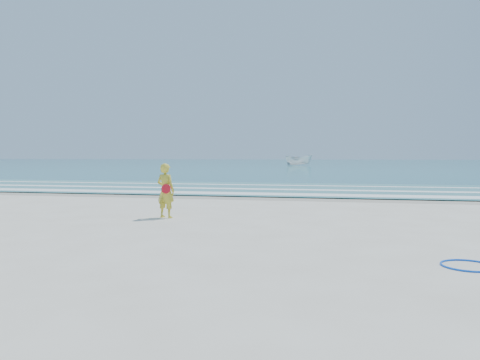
# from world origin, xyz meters

# --- Properties ---
(ground) EXTENTS (400.00, 400.00, 0.00)m
(ground) POSITION_xyz_m (0.00, 0.00, 0.00)
(ground) COLOR silver
(ground) RESTS_ON ground
(wet_sand) EXTENTS (400.00, 2.40, 0.00)m
(wet_sand) POSITION_xyz_m (0.00, 9.00, 0.00)
(wet_sand) COLOR #B2A893
(wet_sand) RESTS_ON ground
(ocean) EXTENTS (400.00, 190.00, 0.04)m
(ocean) POSITION_xyz_m (0.00, 105.00, 0.02)
(ocean) COLOR #19727F
(ocean) RESTS_ON ground
(shallow) EXTENTS (400.00, 10.00, 0.01)m
(shallow) POSITION_xyz_m (0.00, 14.00, 0.04)
(shallow) COLOR #59B7AD
(shallow) RESTS_ON ocean
(foam_near) EXTENTS (400.00, 1.40, 0.01)m
(foam_near) POSITION_xyz_m (0.00, 10.30, 0.05)
(foam_near) COLOR white
(foam_near) RESTS_ON shallow
(foam_mid) EXTENTS (400.00, 0.90, 0.01)m
(foam_mid) POSITION_xyz_m (0.00, 13.20, 0.05)
(foam_mid) COLOR white
(foam_mid) RESTS_ON shallow
(foam_far) EXTENTS (400.00, 0.60, 0.01)m
(foam_far) POSITION_xyz_m (0.00, 16.50, 0.05)
(foam_far) COLOR white
(foam_far) RESTS_ON shallow
(hoop) EXTENTS (1.06, 1.06, 0.03)m
(hoop) POSITION_xyz_m (5.35, -2.35, 0.02)
(hoop) COLOR blue
(hoop) RESTS_ON ground
(boat) EXTENTS (5.19, 2.89, 1.89)m
(boat) POSITION_xyz_m (-4.07, 72.59, 0.99)
(boat) COLOR white
(boat) RESTS_ON ocean
(woman) EXTENTS (0.64, 0.51, 1.55)m
(woman) POSITION_xyz_m (-1.52, 2.13, 0.77)
(woman) COLOR gold
(woman) RESTS_ON ground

